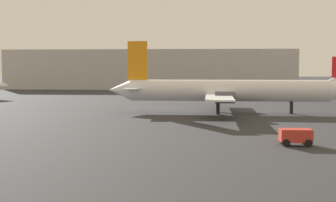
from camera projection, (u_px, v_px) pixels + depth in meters
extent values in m
cylinder|color=white|center=(228.00, 91.00, 58.17)|extent=(26.03, 3.58, 2.86)
cone|color=white|center=(120.00, 90.00, 59.57)|extent=(3.23, 2.95, 2.86)
cube|color=white|center=(218.00, 94.00, 58.32)|extent=(3.90, 26.46, 0.20)
cube|color=white|center=(135.00, 88.00, 59.35)|extent=(2.18, 7.01, 0.13)
cube|color=orange|center=(138.00, 60.00, 59.03)|extent=(2.66, 0.32, 5.17)
cylinder|color=#4C4C54|center=(223.00, 93.00, 63.23)|extent=(2.53, 1.56, 1.49)
cylinder|color=#4C4C54|center=(225.00, 97.00, 53.28)|extent=(2.53, 1.56, 1.49)
cube|color=black|center=(291.00, 108.00, 57.53)|extent=(0.43, 0.43, 1.60)
cube|color=black|center=(218.00, 106.00, 60.10)|extent=(0.43, 0.43, 1.60)
cube|color=black|center=(218.00, 108.00, 56.81)|extent=(0.43, 0.43, 1.60)
cone|color=white|center=(2.00, 86.00, 84.93)|extent=(2.96, 2.75, 2.44)
cone|color=silver|center=(327.00, 83.00, 88.01)|extent=(2.60, 2.37, 2.35)
cube|color=silver|center=(336.00, 82.00, 87.86)|extent=(1.80, 6.15, 0.12)
cube|color=red|center=(296.00, 135.00, 33.98)|extent=(2.41, 1.32, 1.00)
cylinder|color=black|center=(286.00, 143.00, 33.49)|extent=(0.60, 0.20, 0.60)
cylinder|color=black|center=(283.00, 140.00, 34.65)|extent=(0.60, 0.20, 0.60)
cylinder|color=black|center=(308.00, 143.00, 33.38)|extent=(0.60, 0.20, 0.60)
cylinder|color=black|center=(305.00, 141.00, 34.55)|extent=(0.60, 0.20, 0.60)
cube|color=#B7B7B2|center=(151.00, 69.00, 130.83)|extent=(81.72, 23.05, 11.16)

